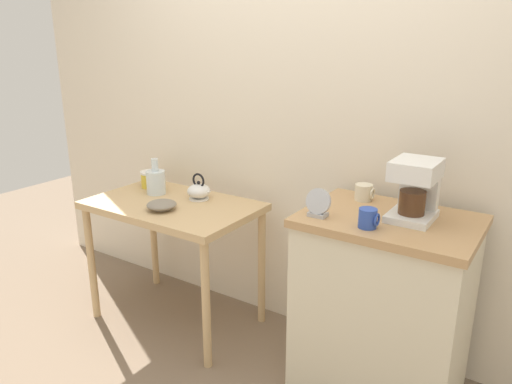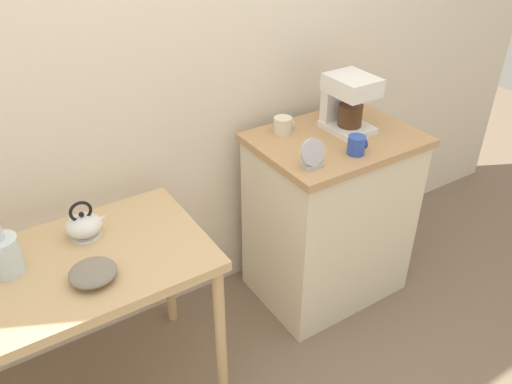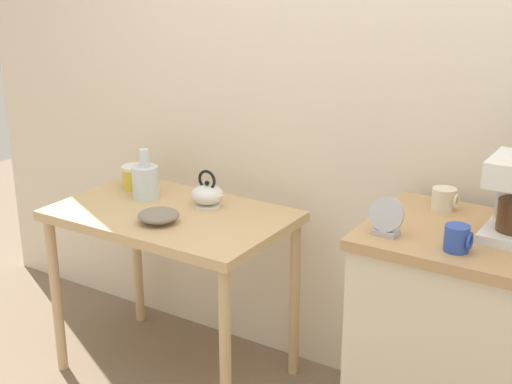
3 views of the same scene
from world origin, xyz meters
TOP-DOWN VIEW (x-y plane):
  - back_wall at (0.10, 0.45)m, footprint 4.40×0.10m
  - wooden_table at (-0.66, 0.02)m, footprint 0.95×0.59m
  - kitchen_counter at (0.58, 0.06)m, footprint 0.74×0.55m
  - bowl_stoneware at (-0.62, -0.11)m, footprint 0.16×0.16m
  - teakettle at (-0.57, 0.15)m, footprint 0.16×0.13m
  - glass_carafe_vase at (-0.85, 0.09)m, footprint 0.11×0.11m
  - canister_enamel at (-0.98, 0.17)m, footprint 0.12×0.12m
  - mug_small_cream at (0.39, 0.22)m, footprint 0.09×0.08m
  - mug_blue at (0.54, -0.11)m, footprint 0.08×0.07m
  - table_clock at (0.31, -0.10)m, footprint 0.11×0.06m

SIDE VIEW (x-z plane):
  - kitchen_counter at x=0.58m, z-range 0.00..0.90m
  - wooden_table at x=-0.66m, z-range 0.28..1.03m
  - bowl_stoneware at x=-0.62m, z-range 0.75..0.80m
  - teakettle at x=-0.57m, z-range 0.72..0.87m
  - canister_enamel at x=-0.98m, z-range 0.75..0.85m
  - glass_carafe_vase at x=-0.85m, z-range 0.71..0.93m
  - mug_small_cream at x=0.39m, z-range 0.90..0.97m
  - mug_blue at x=0.54m, z-range 0.90..0.98m
  - table_clock at x=0.31m, z-range 0.89..1.01m
  - back_wall at x=0.10m, z-range 0.00..2.80m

